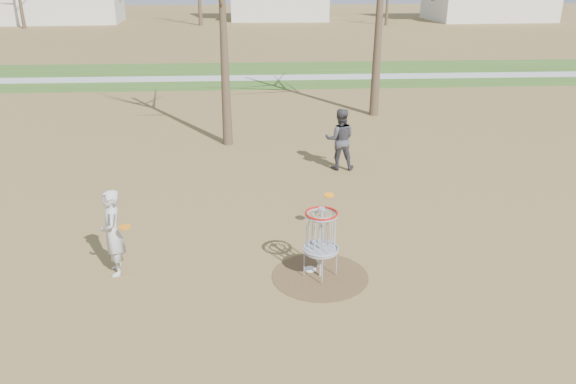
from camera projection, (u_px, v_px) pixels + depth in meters
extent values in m
plane|color=brown|center=(320.00, 276.00, 10.42)|extent=(160.00, 160.00, 0.00)
cube|color=#2D5119|center=(274.00, 74.00, 29.86)|extent=(160.00, 8.00, 0.01)
cube|color=#9E9E99|center=(275.00, 78.00, 28.93)|extent=(160.00, 1.50, 0.01)
cylinder|color=#47331E|center=(320.00, 276.00, 10.42)|extent=(1.80, 1.80, 0.01)
imported|color=#B8B8B8|center=(113.00, 233.00, 10.25)|extent=(0.53, 0.68, 1.65)
imported|color=#3A3A3F|center=(340.00, 139.00, 15.65)|extent=(0.89, 0.72, 1.73)
cylinder|color=white|center=(310.00, 269.00, 10.63)|extent=(0.22, 0.22, 0.02)
cylinder|color=orange|center=(329.00, 195.00, 11.75)|extent=(0.22, 0.22, 0.05)
cylinder|color=orange|center=(125.00, 227.00, 9.98)|extent=(0.22, 0.22, 0.02)
cylinder|color=#9EA3AD|center=(321.00, 244.00, 10.17)|extent=(0.05, 0.05, 1.35)
cylinder|color=#9EA3AD|center=(321.00, 250.00, 10.22)|extent=(0.64, 0.64, 0.04)
torus|color=#9EA3AD|center=(321.00, 215.00, 9.96)|extent=(0.60, 0.60, 0.04)
torus|color=#AD150B|center=(322.00, 213.00, 9.94)|extent=(0.60, 0.60, 0.04)
cone|color=#382B1E|center=(223.00, 24.00, 16.77)|extent=(0.32, 0.32, 7.50)
cube|color=silver|center=(64.00, 6.00, 56.76)|extent=(11.46, 7.75, 3.20)
cube|color=silver|center=(280.00, 4.00, 59.92)|extent=(10.24, 7.34, 3.20)
cube|color=silver|center=(488.00, 4.00, 59.38)|extent=(12.40, 8.62, 3.20)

